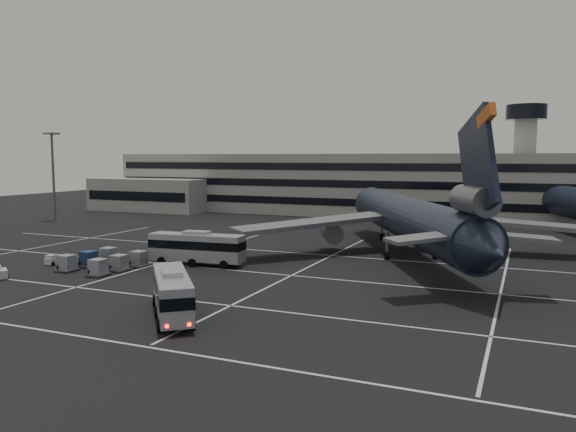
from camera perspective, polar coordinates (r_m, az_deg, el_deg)
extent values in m
plane|color=black|center=(65.56, -10.79, -5.77)|extent=(260.00, 260.00, 0.00)
cube|color=silver|center=(49.46, -25.43, -10.13)|extent=(90.00, 0.25, 0.01)
cube|color=silver|center=(57.76, -16.40, -7.51)|extent=(90.00, 0.25, 0.01)
cube|color=silver|center=(68.83, -8.92, -5.17)|extent=(90.00, 0.25, 0.01)
cube|color=silver|center=(80.82, -3.62, -3.45)|extent=(90.00, 0.25, 0.01)
cube|color=silver|center=(89.66, -24.69, -3.05)|extent=(0.25, 55.00, 0.01)
cube|color=silver|center=(73.76, -12.05, -4.48)|extent=(0.25, 55.00, 0.01)
cube|color=silver|center=(65.17, 1.04, -5.73)|extent=(0.25, 55.00, 0.01)
cube|color=silver|center=(60.58, 20.84, -7.03)|extent=(0.25, 55.00, 0.01)
cube|color=gray|center=(130.34, 7.17, 3.20)|extent=(120.00, 18.00, 14.00)
cube|color=black|center=(121.91, 5.97, 1.38)|extent=(118.00, 0.20, 1.60)
cube|color=black|center=(121.65, 5.99, 3.26)|extent=(118.00, 0.20, 1.60)
cube|color=black|center=(121.53, 6.00, 5.00)|extent=(118.00, 0.20, 1.60)
cube|color=gray|center=(142.44, -14.00, 2.10)|extent=(30.00, 10.00, 8.00)
cylinder|color=gray|center=(127.10, 22.84, 4.52)|extent=(4.40, 4.40, 22.00)
cylinder|color=black|center=(127.41, 23.05, 9.69)|extent=(8.00, 8.00, 3.00)
ellipsoid|color=#38332B|center=(244.06, -0.03, 0.41)|extent=(196.00, 140.00, 32.00)
ellipsoid|color=#38332B|center=(224.75, 21.55, -1.26)|extent=(252.00, 180.00, 44.00)
cylinder|color=slate|center=(126.81, -22.73, 3.61)|extent=(0.50, 0.50, 18.00)
cube|color=slate|center=(126.83, -22.90, 7.72)|extent=(2.40, 2.40, 0.35)
cylinder|color=black|center=(76.15, 12.07, -0.20)|extent=(26.45, 45.45, 5.60)
cone|color=black|center=(101.54, 8.18, 1.39)|extent=(7.02, 6.53, 5.60)
cone|color=black|center=(51.30, 19.90, -3.39)|extent=(6.74, 6.72, 5.04)
cube|color=black|center=(53.90, 18.72, 4.99)|extent=(4.68, 8.70, 10.97)
cube|color=#BA5418|center=(52.62, 19.49, 9.53)|extent=(1.94, 3.14, 2.24)
cylinder|color=#595B60|center=(54.50, 18.41, 1.53)|extent=(5.10, 6.57, 2.70)
cube|color=slate|center=(53.94, 13.93, -2.12)|extent=(7.87, 7.18, 0.87)
cube|color=slate|center=(56.99, 22.04, -1.96)|extent=(8.07, 4.98, 0.87)
cube|color=slate|center=(75.91, 2.52, -0.70)|extent=(18.69, 20.13, 1.75)
cylinder|color=#595B60|center=(79.43, 4.45, -1.65)|extent=(4.87, 6.13, 2.70)
cube|color=slate|center=(82.26, 20.12, -0.55)|extent=(22.37, 7.22, 1.75)
cylinder|color=#595B60|center=(84.10, 17.39, -1.49)|extent=(4.87, 6.13, 2.70)
cylinder|color=slate|center=(91.29, 9.50, -1.04)|extent=(0.44, 0.44, 3.00)
cylinder|color=black|center=(91.51, 9.48, -2.06)|extent=(0.94, 1.21, 1.10)
cylinder|color=slate|center=(73.82, 10.03, -2.70)|extent=(0.44, 0.44, 3.00)
cylinder|color=black|center=(74.09, 10.01, -3.97)|extent=(0.94, 1.21, 1.10)
cylinder|color=slate|center=(75.54, 14.77, -2.61)|extent=(0.44, 0.44, 3.00)
cylinder|color=black|center=(75.80, 14.74, -3.85)|extent=(0.94, 1.21, 1.10)
cone|color=black|center=(119.58, 25.19, 1.57)|extent=(6.87, 6.26, 5.60)
cube|color=#999BA1|center=(47.95, -11.69, -7.59)|extent=(9.04, 10.30, 3.06)
cube|color=black|center=(47.86, -11.70, -7.17)|extent=(9.13, 10.39, 0.97)
cube|color=#999BA1|center=(47.58, -11.74, -5.59)|extent=(3.19, 3.40, 0.36)
cylinder|color=black|center=(44.51, -12.94, -10.82)|extent=(0.87, 0.96, 0.98)
cylinder|color=black|center=(44.69, -9.62, -10.68)|extent=(0.87, 0.96, 0.98)
cylinder|color=black|center=(48.28, -13.18, -9.49)|extent=(0.87, 0.96, 0.98)
cylinder|color=black|center=(48.44, -10.13, -9.37)|extent=(0.87, 0.96, 0.98)
cylinder|color=black|center=(52.07, -13.39, -8.36)|extent=(0.87, 0.96, 0.98)
cylinder|color=black|center=(52.22, -10.57, -8.25)|extent=(0.87, 0.96, 0.98)
cube|color=#FF0C05|center=(42.78, -12.21, -10.90)|extent=(0.25, 0.22, 0.22)
cube|color=#FF0C05|center=(42.90, -10.00, -10.80)|extent=(0.25, 0.22, 0.22)
cube|color=#999BA1|center=(69.90, -9.24, -3.16)|extent=(12.15, 3.92, 3.25)
cube|color=black|center=(69.84, -9.25, -2.84)|extent=(12.21, 3.98, 1.03)
cube|color=#999BA1|center=(69.63, -9.27, -1.68)|extent=(3.42, 2.06, 0.38)
cylinder|color=black|center=(67.22, -6.54, -4.96)|extent=(1.07, 0.45, 1.04)
cylinder|color=black|center=(69.66, -5.63, -4.56)|extent=(1.07, 0.45, 1.04)
cylinder|color=black|center=(69.00, -9.72, -4.72)|extent=(1.07, 0.45, 1.04)
cylinder|color=black|center=(71.38, -8.73, -4.35)|extent=(1.07, 0.45, 1.04)
cylinder|color=black|center=(70.98, -12.74, -4.48)|extent=(1.07, 0.45, 1.04)
cylinder|color=black|center=(73.29, -11.67, -4.13)|extent=(1.07, 0.45, 1.04)
cube|color=#B8B8B4|center=(75.42, -22.70, -4.21)|extent=(1.13, 2.02, 0.82)
cube|color=#B8B8B4|center=(75.01, -22.96, -3.85)|extent=(1.02, 0.84, 0.45)
cylinder|color=black|center=(75.31, -23.35, -4.44)|extent=(0.21, 0.51, 0.51)
cylinder|color=black|center=(74.61, -22.81, -4.51)|extent=(0.21, 0.51, 0.51)
cylinder|color=black|center=(76.32, -22.57, -4.27)|extent=(0.21, 0.51, 0.51)
cylinder|color=black|center=(75.62, -22.03, -4.34)|extent=(0.21, 0.51, 0.51)
cube|color=#B8B8B4|center=(69.30, -27.16, -5.22)|extent=(2.55, 2.30, 0.92)
cube|color=#B8B8B4|center=(68.69, -27.15, -4.80)|extent=(1.40, 1.45, 0.51)
cylinder|color=black|center=(68.60, -26.63, -5.54)|extent=(0.60, 0.51, 0.57)
cylinder|color=black|center=(70.20, -26.75, -5.29)|extent=(0.60, 0.51, 0.57)
cube|color=#2D2D30|center=(70.49, -21.51, -5.12)|extent=(2.22, 2.50, 0.19)
cylinder|color=black|center=(70.50, -21.51, -5.17)|extent=(0.10, 0.21, 0.21)
cube|color=#94979C|center=(70.32, -21.54, -4.38)|extent=(1.78, 1.78, 1.66)
cube|color=#2D2D30|center=(66.56, -18.71, -5.66)|extent=(2.22, 2.50, 0.19)
cylinder|color=black|center=(66.58, -18.70, -5.71)|extent=(0.10, 0.21, 0.21)
cube|color=#94979C|center=(66.39, -18.73, -4.88)|extent=(1.78, 1.78, 1.66)
cube|color=#2D2D30|center=(72.42, -19.58, -4.76)|extent=(2.22, 2.50, 0.19)
cylinder|color=black|center=(72.44, -19.58, -4.81)|extent=(0.10, 0.21, 0.21)
cube|color=navy|center=(72.26, -19.61, -4.04)|extent=(1.78, 1.78, 1.66)
cube|color=#2D2D30|center=(68.61, -16.75, -5.25)|extent=(2.22, 2.50, 0.19)
cylinder|color=black|center=(68.62, -16.75, -5.30)|extent=(0.10, 0.21, 0.21)
cube|color=#94979C|center=(68.44, -16.77, -4.50)|extent=(1.78, 1.78, 1.66)
cube|color=#2D2D30|center=(74.44, -17.76, -4.41)|extent=(2.22, 2.50, 0.19)
cylinder|color=black|center=(74.45, -17.76, -4.46)|extent=(0.10, 0.21, 0.21)
cube|color=#94979C|center=(74.28, -17.78, -3.71)|extent=(1.78, 1.78, 1.66)
cube|color=#2D2D30|center=(70.74, -14.91, -4.87)|extent=(2.22, 2.50, 0.19)
cylinder|color=black|center=(70.75, -14.91, -4.92)|extent=(0.10, 0.21, 0.21)
cube|color=#94979C|center=(70.57, -14.93, -4.13)|extent=(1.78, 1.78, 1.66)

